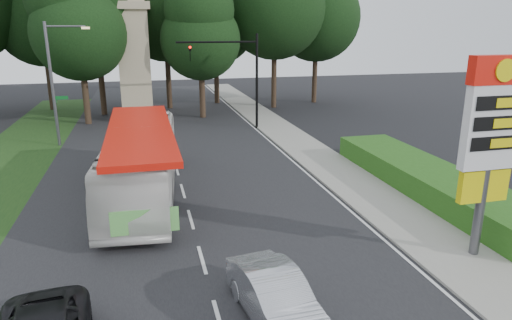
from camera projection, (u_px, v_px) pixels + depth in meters
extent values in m
cube|color=black|center=(181.00, 185.00, 23.03)|extent=(14.00, 80.00, 0.02)
cube|color=gray|center=(337.00, 171.00, 25.01)|extent=(3.00, 80.00, 0.12)
cube|color=#193814|center=(6.00, 164.00, 26.39)|extent=(5.00, 50.00, 0.02)
cube|color=#245316|center=(430.00, 180.00, 21.84)|extent=(3.00, 14.00, 1.20)
cylinder|color=#59595E|center=(479.00, 213.00, 15.43)|extent=(0.32, 0.32, 3.20)
cube|color=#D9CA0B|center=(483.00, 186.00, 15.15)|extent=(1.80, 0.25, 1.10)
cube|color=silver|center=(492.00, 127.00, 14.59)|extent=(2.00, 0.35, 2.80)
cube|color=red|center=(500.00, 70.00, 14.08)|extent=(2.10, 0.40, 0.90)
cylinder|color=#D9CA0B|center=(506.00, 70.00, 13.88)|extent=(0.70, 0.05, 0.70)
cube|color=black|center=(500.00, 103.00, 14.19)|extent=(1.70, 0.04, 0.45)
cube|color=black|center=(497.00, 123.00, 14.37)|extent=(1.70, 0.04, 0.45)
cube|color=black|center=(494.00, 143.00, 14.55)|extent=(1.70, 0.04, 0.45)
cylinder|color=black|center=(257.00, 82.00, 34.83)|extent=(0.20, 0.20, 7.20)
cylinder|color=black|center=(217.00, 42.00, 33.28)|extent=(6.00, 0.14, 0.14)
imported|color=black|center=(190.00, 46.00, 32.89)|extent=(0.18, 0.22, 1.10)
sphere|color=#FF0C05|center=(190.00, 47.00, 32.77)|extent=(0.18, 0.18, 0.18)
cylinder|color=#59595E|center=(52.00, 86.00, 29.53)|extent=(0.20, 0.20, 8.00)
cylinder|color=#59595E|center=(65.00, 26.00, 28.77)|extent=(2.40, 0.12, 0.12)
cube|color=#FFE599|center=(86.00, 28.00, 29.08)|extent=(0.50, 0.22, 0.14)
cube|color=#0C591E|center=(61.00, 98.00, 29.86)|extent=(0.85, 0.04, 0.22)
cube|color=#0C591E|center=(56.00, 102.00, 30.26)|extent=(0.04, 0.85, 0.22)
cube|color=tan|center=(135.00, 66.00, 38.05)|extent=(2.50, 2.50, 9.00)
cube|color=tan|center=(130.00, 6.00, 36.70)|extent=(3.00, 3.00, 0.60)
cylinder|color=#2D2116|center=(50.00, 81.00, 43.20)|extent=(0.50, 0.50, 5.40)
sphere|color=black|center=(42.00, 20.00, 41.64)|extent=(8.40, 8.40, 8.40)
cylinder|color=#2D2116|center=(101.00, 79.00, 40.50)|extent=(0.50, 0.50, 6.48)
cylinder|color=#2D2116|center=(168.00, 78.00, 43.84)|extent=(0.50, 0.50, 5.94)
sphere|color=black|center=(165.00, 11.00, 42.12)|extent=(9.24, 9.24, 9.24)
cylinder|color=#2D2116|center=(217.00, 78.00, 46.97)|extent=(0.50, 0.50, 5.22)
sphere|color=black|center=(215.00, 24.00, 45.46)|extent=(8.12, 8.12, 8.12)
cylinder|color=#2D2116|center=(274.00, 76.00, 44.29)|extent=(0.50, 0.50, 6.12)
sphere|color=black|center=(275.00, 8.00, 42.52)|extent=(9.52, 9.52, 9.52)
cylinder|color=#2D2116|center=(315.00, 76.00, 47.40)|extent=(0.50, 0.50, 5.58)
sphere|color=black|center=(317.00, 18.00, 45.79)|extent=(8.68, 8.68, 8.68)
cylinder|color=#2D2116|center=(86.00, 95.00, 36.80)|extent=(0.50, 0.50, 4.68)
sphere|color=black|center=(79.00, 34.00, 35.44)|extent=(7.28, 7.28, 7.28)
cylinder|color=#2D2116|center=(202.00, 93.00, 39.53)|extent=(0.50, 0.50, 4.32)
sphere|color=black|center=(200.00, 40.00, 38.29)|extent=(6.72, 6.72, 6.72)
sphere|color=black|center=(199.00, 10.00, 37.61)|extent=(5.76, 5.76, 5.76)
imported|color=white|center=(142.00, 163.00, 21.06)|extent=(3.80, 11.98, 3.28)
imported|color=#B0B1B8|center=(276.00, 298.00, 12.21)|extent=(2.04, 4.40, 1.40)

